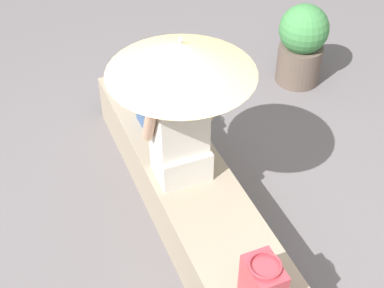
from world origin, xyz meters
TOP-DOWN VIEW (x-y plane):
  - ground_plane at (0.00, 0.00)m, footprint 14.00×14.00m
  - stone_bench at (0.00, 0.00)m, footprint 3.10×0.53m
  - person_seated at (-0.25, -0.05)m, footprint 0.28×0.47m
  - parasol at (-0.27, -0.03)m, footprint 0.89×0.89m
  - handbag_black at (-0.83, -0.07)m, footprint 0.20×0.15m
  - tote_bag_canvas at (0.82, -0.02)m, footprint 0.23×0.17m
  - planter_far at (-1.39, 1.58)m, footprint 0.44×0.44m

SIDE VIEW (x-z plane):
  - ground_plane at x=0.00m, z-range 0.00..0.00m
  - stone_bench at x=0.00m, z-range 0.00..0.41m
  - planter_far at x=-1.39m, z-range 0.01..0.77m
  - tote_bag_canvas at x=0.82m, z-range 0.40..0.71m
  - handbag_black at x=-0.83m, z-range 0.40..0.77m
  - person_seated at x=-0.25m, z-range 0.34..1.24m
  - parasol at x=-0.27m, z-range 0.78..1.80m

